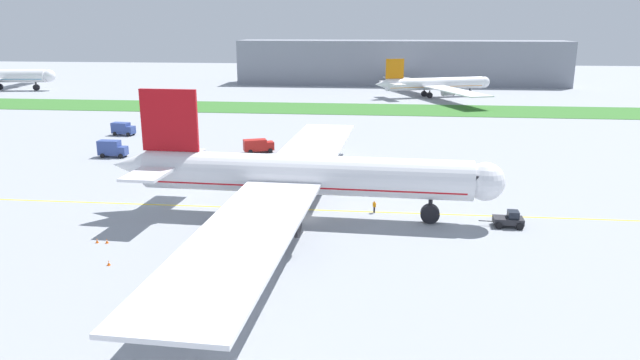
{
  "coord_description": "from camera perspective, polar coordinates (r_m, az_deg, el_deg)",
  "views": [
    {
      "loc": [
        9.81,
        -73.27,
        25.25
      ],
      "look_at": [
        1.16,
        6.54,
        3.64
      ],
      "focal_mm": 32.96,
      "sensor_mm": 36.0,
      "label": 1
    }
  ],
  "objects": [
    {
      "name": "ground_plane",
      "position": [
        78.12,
        -1.37,
        -3.8
      ],
      "size": [
        600.0,
        600.0,
        0.0
      ],
      "primitive_type": "plane",
      "color": "#9399A0",
      "rests_on": "ground"
    },
    {
      "name": "apron_taxi_line",
      "position": [
        81.81,
        -1.01,
        -2.91
      ],
      "size": [
        280.0,
        0.36,
        0.01
      ],
      "primitive_type": "cube",
      "color": "yellow",
      "rests_on": "ground"
    },
    {
      "name": "grass_median_strip",
      "position": [
        178.09,
        2.99,
        6.91
      ],
      "size": [
        320.0,
        24.0,
        0.1
      ],
      "primitive_type": "cube",
      "color": "#38722D",
      "rests_on": "ground"
    },
    {
      "name": "airliner_foreground",
      "position": [
        77.54,
        -2.1,
        0.45
      ],
      "size": [
        52.66,
        83.86,
        16.76
      ],
      "color": "white",
      "rests_on": "ground"
    },
    {
      "name": "pushback_tug",
      "position": [
        78.72,
        17.89,
        -3.66
      ],
      "size": [
        5.55,
        2.68,
        2.11
      ],
      "color": "#26262B",
      "rests_on": "ground"
    },
    {
      "name": "ground_crew_wingwalker_port",
      "position": [
        80.61,
        5.3,
        -2.48
      ],
      "size": [
        0.47,
        0.51,
        1.7
      ],
      "color": "black",
      "rests_on": "ground"
    },
    {
      "name": "traffic_cone_near_nose",
      "position": [
        74.09,
        -19.99,
        -5.58
      ],
      "size": [
        0.36,
        0.36,
        0.58
      ],
      "color": "#F2590C",
      "rests_on": "ground"
    },
    {
      "name": "traffic_cone_port_wing",
      "position": [
        74.61,
        -20.84,
        -5.52
      ],
      "size": [
        0.36,
        0.36,
        0.58
      ],
      "color": "#F2590C",
      "rests_on": "ground"
    },
    {
      "name": "traffic_cone_starboard_wing",
      "position": [
        67.53,
        -19.84,
        -7.58
      ],
      "size": [
        0.36,
        0.36,
        0.58
      ],
      "color": "#F2590C",
      "rests_on": "ground"
    },
    {
      "name": "service_truck_baggage_loader",
      "position": [
        118.19,
        -6.03,
        3.37
      ],
      "size": [
        6.35,
        4.29,
        2.66
      ],
      "color": "#B21E19",
      "rests_on": "ground"
    },
    {
      "name": "service_truck_fuel_bowser",
      "position": [
        120.42,
        -19.56,
        2.91
      ],
      "size": [
        5.47,
        2.37,
        3.24
      ],
      "color": "#33478C",
      "rests_on": "ground"
    },
    {
      "name": "service_truck_catering_van",
      "position": [
        143.27,
        -18.59,
        4.76
      ],
      "size": [
        5.52,
        3.16,
        2.91
      ],
      "color": "#33478C",
      "rests_on": "ground"
    },
    {
      "name": "parked_airliner_far_left",
      "position": [
        257.25,
        -28.64,
        8.83
      ],
      "size": [
        41.7,
        64.95,
        15.9
      ],
      "color": "white",
      "rests_on": "ground"
    },
    {
      "name": "parked_airliner_far_centre",
      "position": [
        210.04,
        10.91,
        9.14
      ],
      "size": [
        41.06,
        67.14,
        13.38
      ],
      "color": "white",
      "rests_on": "ground"
    },
    {
      "name": "terminal_building",
      "position": [
        251.67,
        7.82,
        11.23
      ],
      "size": [
        134.56,
        20.0,
        18.0
      ],
      "primitive_type": "cube",
      "color": "gray",
      "rests_on": "ground"
    }
  ]
}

